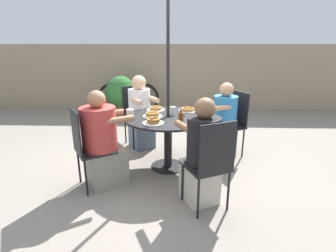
{
  "coord_description": "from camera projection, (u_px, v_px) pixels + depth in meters",
  "views": [
    {
      "loc": [
        0.11,
        -3.28,
        1.64
      ],
      "look_at": [
        0.0,
        0.0,
        0.59
      ],
      "focal_mm": 28.0,
      "sensor_mm": 36.0,
      "label": 1
    }
  ],
  "objects": [
    {
      "name": "patio_chair_west",
      "position": [
        136.0,
        112.0,
        4.34
      ],
      "size": [
        0.56,
        0.56,
        0.96
      ],
      "rotation": [
        0.0,
        0.0,
        -2.59
      ],
      "color": "black",
      "rests_on": "ground"
    },
    {
      "name": "back_fence",
      "position": [
        172.0,
        78.0,
        6.5
      ],
      "size": [
        10.0,
        0.06,
        1.61
      ],
      "primitive_type": "cube",
      "color": "gray",
      "rests_on": "ground"
    },
    {
      "name": "potted_shrub",
      "position": [
        122.0,
        94.0,
        5.97
      ],
      "size": [
        0.73,
        0.73,
        0.93
      ],
      "color": "brown",
      "rests_on": "ground"
    },
    {
      "name": "pancake_plate_b",
      "position": [
        153.0,
        121.0,
        3.1
      ],
      "size": [
        0.26,
        0.26,
        0.08
      ],
      "color": "silver",
      "rests_on": "patio_table"
    },
    {
      "name": "coffee_cup",
      "position": [
        130.0,
        113.0,
        3.35
      ],
      "size": [
        0.09,
        0.09,
        0.11
      ],
      "color": "beige",
      "rests_on": "patio_table"
    },
    {
      "name": "patio_table",
      "position": [
        168.0,
        126.0,
        3.45
      ],
      "size": [
        1.14,
        1.14,
        0.72
      ],
      "color": "black",
      "rests_on": "ground"
    },
    {
      "name": "diner_north",
      "position": [
        103.0,
        144.0,
        3.05
      ],
      "size": [
        0.64,
        0.6,
        1.14
      ],
      "rotation": [
        0.0,
        0.0,
        -1.01
      ],
      "color": "gray",
      "rests_on": "ground"
    },
    {
      "name": "pancake_plate_c",
      "position": [
        156.0,
        109.0,
        3.71
      ],
      "size": [
        0.26,
        0.26,
        0.07
      ],
      "color": "silver",
      "rests_on": "patio_table"
    },
    {
      "name": "syrup_bottle",
      "position": [
        181.0,
        117.0,
        3.19
      ],
      "size": [
        0.09,
        0.06,
        0.15
      ],
      "color": "brown",
      "rests_on": "patio_table"
    },
    {
      "name": "drinking_glass_a",
      "position": [
        203.0,
        112.0,
        3.39
      ],
      "size": [
        0.08,
        0.08,
        0.13
      ],
      "primitive_type": "cylinder",
      "color": "silver",
      "rests_on": "patio_table"
    },
    {
      "name": "diner_south",
      "position": [
        223.0,
        124.0,
        3.83
      ],
      "size": [
        0.56,
        0.51,
        1.11
      ],
      "rotation": [
        0.0,
        0.0,
        -4.25
      ],
      "color": "#3D3D42",
      "rests_on": "ground"
    },
    {
      "name": "drinking_glass_b",
      "position": [
        173.0,
        111.0,
        3.47
      ],
      "size": [
        0.08,
        0.08,
        0.11
      ],
      "primitive_type": "cylinder",
      "color": "silver",
      "rests_on": "patio_table"
    },
    {
      "name": "diner_west",
      "position": [
        140.0,
        115.0,
        4.19
      ],
      "size": [
        0.55,
        0.6,
        1.16
      ],
      "rotation": [
        0.0,
        0.0,
        -2.59
      ],
      "color": "slate",
      "rests_on": "ground"
    },
    {
      "name": "bicycle",
      "position": [
        128.0,
        98.0,
        6.36
      ],
      "size": [
        1.49,
        0.44,
        0.73
      ],
      "rotation": [
        0.0,
        0.0,
        0.01
      ],
      "color": "black",
      "rests_on": "ground"
    },
    {
      "name": "patio_chair_east",
      "position": [
        211.0,
        162.0,
        2.53
      ],
      "size": [
        0.54,
        0.54,
        0.96
      ],
      "rotation": [
        0.0,
        0.0,
        0.43
      ],
      "color": "black",
      "rests_on": "ground"
    },
    {
      "name": "umbrella_pole",
      "position": [
        168.0,
        87.0,
        3.29
      ],
      "size": [
        0.04,
        0.04,
        2.22
      ],
      "primitive_type": "cylinder",
      "color": "black",
      "rests_on": "ground"
    },
    {
      "name": "pancake_plate_d",
      "position": [
        153.0,
        115.0,
        3.39
      ],
      "size": [
        0.26,
        0.26,
        0.07
      ],
      "color": "silver",
      "rests_on": "patio_table"
    },
    {
      "name": "ground_plane",
      "position": [
        168.0,
        167.0,
        3.63
      ],
      "size": [
        12.0,
        12.0,
        0.0
      ],
      "primitive_type": "plane",
      "color": "gray"
    },
    {
      "name": "patio_chair_north",
      "position": [
        87.0,
        145.0,
        2.95
      ],
      "size": [
        0.56,
        0.56,
        0.96
      ],
      "rotation": [
        0.0,
        0.0,
        -1.01
      ],
      "color": "black",
      "rests_on": "ground"
    },
    {
      "name": "pancake_plate_a",
      "position": [
        188.0,
        110.0,
        3.65
      ],
      "size": [
        0.26,
        0.26,
        0.07
      ],
      "color": "silver",
      "rests_on": "patio_table"
    },
    {
      "name": "diner_east",
      "position": [
        202.0,
        156.0,
        2.69
      ],
      "size": [
        0.49,
        0.56,
        1.14
      ],
      "rotation": [
        0.0,
        0.0,
        0.43
      ],
      "color": "beige",
      "rests_on": "ground"
    },
    {
      "name": "patio_chair_south",
      "position": [
        233.0,
        120.0,
        3.89
      ],
      "size": [
        0.54,
        0.54,
        0.96
      ],
      "rotation": [
        0.0,
        0.0,
        -4.25
      ],
      "color": "black",
      "rests_on": "ground"
    }
  ]
}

